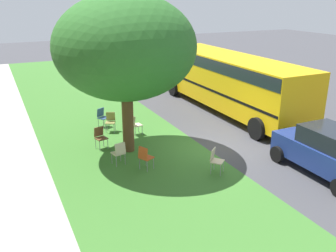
{
  "coord_description": "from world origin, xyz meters",
  "views": [
    {
      "loc": [
        -11.67,
        7.47,
        5.84
      ],
      "look_at": [
        0.28,
        1.8,
        1.13
      ],
      "focal_mm": 39.75,
      "sensor_mm": 36.0,
      "label": 1
    }
  ],
  "objects_px": {
    "chair_3": "(119,152)",
    "chair_4": "(100,136)",
    "chair_1": "(102,116)",
    "chair_6": "(216,159)",
    "street_tree": "(125,47)",
    "school_bus": "(230,78)",
    "chair_0": "(135,124)",
    "parked_car": "(328,151)",
    "chair_5": "(110,120)",
    "chair_2": "(145,156)"
  },
  "relations": [
    {
      "from": "chair_3",
      "to": "chair_4",
      "type": "xyz_separation_m",
      "value": [
        1.81,
        0.18,
        0.0
      ]
    },
    {
      "from": "chair_1",
      "to": "chair_6",
      "type": "height_order",
      "value": "same"
    },
    {
      "from": "chair_1",
      "to": "chair_4",
      "type": "xyz_separation_m",
      "value": [
        -2.48,
        0.79,
        0.0
      ]
    },
    {
      "from": "street_tree",
      "to": "school_bus",
      "type": "relative_size",
      "value": 0.57
    },
    {
      "from": "chair_0",
      "to": "school_bus",
      "type": "xyz_separation_m",
      "value": [
        1.29,
        -5.72,
        1.24
      ]
    },
    {
      "from": "parked_car",
      "to": "street_tree",
      "type": "bearing_deg",
      "value": 48.61
    },
    {
      "from": "parked_car",
      "to": "chair_5",
      "type": "bearing_deg",
      "value": 37.12
    },
    {
      "from": "chair_2",
      "to": "chair_6",
      "type": "distance_m",
      "value": 2.44
    },
    {
      "from": "chair_3",
      "to": "parked_car",
      "type": "xyz_separation_m",
      "value": [
        -3.67,
        -6.19,
        0.32
      ]
    },
    {
      "from": "parked_car",
      "to": "school_bus",
      "type": "distance_m",
      "value": 7.73
    },
    {
      "from": "street_tree",
      "to": "chair_5",
      "type": "bearing_deg",
      "value": 0.07
    },
    {
      "from": "street_tree",
      "to": "parked_car",
      "type": "height_order",
      "value": "street_tree"
    },
    {
      "from": "chair_0",
      "to": "chair_4",
      "type": "height_order",
      "value": "same"
    },
    {
      "from": "chair_2",
      "to": "school_bus",
      "type": "xyz_separation_m",
      "value": [
        4.68,
        -6.63,
        1.24
      ]
    },
    {
      "from": "chair_0",
      "to": "chair_5",
      "type": "relative_size",
      "value": 1.0
    },
    {
      "from": "chair_6",
      "to": "parked_car",
      "type": "distance_m",
      "value": 3.79
    },
    {
      "from": "street_tree",
      "to": "chair_0",
      "type": "bearing_deg",
      "value": -29.09
    },
    {
      "from": "chair_6",
      "to": "chair_5",
      "type": "bearing_deg",
      "value": 20.26
    },
    {
      "from": "chair_5",
      "to": "parked_car",
      "type": "height_order",
      "value": "parked_car"
    },
    {
      "from": "street_tree",
      "to": "chair_1",
      "type": "xyz_separation_m",
      "value": [
        3.17,
        0.16,
        -3.51
      ]
    },
    {
      "from": "chair_1",
      "to": "chair_5",
      "type": "distance_m",
      "value": 0.79
    },
    {
      "from": "street_tree",
      "to": "chair_0",
      "type": "height_order",
      "value": "street_tree"
    },
    {
      "from": "street_tree",
      "to": "chair_5",
      "type": "height_order",
      "value": "street_tree"
    },
    {
      "from": "chair_0",
      "to": "chair_5",
      "type": "xyz_separation_m",
      "value": [
        0.88,
        0.85,
        0.0
      ]
    },
    {
      "from": "street_tree",
      "to": "chair_2",
      "type": "distance_m",
      "value": 3.98
    },
    {
      "from": "chair_5",
      "to": "chair_1",
      "type": "bearing_deg",
      "value": 11.28
    },
    {
      "from": "chair_5",
      "to": "parked_car",
      "type": "distance_m",
      "value": 9.0
    },
    {
      "from": "chair_1",
      "to": "parked_car",
      "type": "bearing_deg",
      "value": -144.91
    },
    {
      "from": "chair_3",
      "to": "chair_6",
      "type": "bearing_deg",
      "value": -125.69
    },
    {
      "from": "chair_1",
      "to": "chair_2",
      "type": "distance_m",
      "value": 5.04
    },
    {
      "from": "chair_5",
      "to": "chair_6",
      "type": "bearing_deg",
      "value": -159.74
    },
    {
      "from": "chair_4",
      "to": "chair_3",
      "type": "bearing_deg",
      "value": -174.21
    },
    {
      "from": "chair_5",
      "to": "school_bus",
      "type": "relative_size",
      "value": 0.08
    },
    {
      "from": "chair_0",
      "to": "street_tree",
      "type": "bearing_deg",
      "value": 150.91
    },
    {
      "from": "chair_5",
      "to": "chair_2",
      "type": "bearing_deg",
      "value": 179.15
    },
    {
      "from": "school_bus",
      "to": "chair_3",
      "type": "bearing_deg",
      "value": 118.15
    },
    {
      "from": "street_tree",
      "to": "chair_4",
      "type": "relative_size",
      "value": 6.77
    },
    {
      "from": "chair_0",
      "to": "parked_car",
      "type": "height_order",
      "value": "parked_car"
    },
    {
      "from": "chair_5",
      "to": "parked_car",
      "type": "xyz_separation_m",
      "value": [
        -7.17,
        -5.43,
        0.32
      ]
    },
    {
      "from": "chair_0",
      "to": "chair_3",
      "type": "height_order",
      "value": "same"
    },
    {
      "from": "school_bus",
      "to": "chair_5",
      "type": "bearing_deg",
      "value": 93.59
    },
    {
      "from": "chair_2",
      "to": "chair_4",
      "type": "xyz_separation_m",
      "value": [
        2.57,
        0.88,
        0.0
      ]
    },
    {
      "from": "chair_4",
      "to": "chair_5",
      "type": "height_order",
      "value": "same"
    },
    {
      "from": "school_bus",
      "to": "chair_4",
      "type": "bearing_deg",
      "value": 105.72
    },
    {
      "from": "school_bus",
      "to": "chair_1",
      "type": "bearing_deg",
      "value": 86.92
    },
    {
      "from": "chair_2",
      "to": "parked_car",
      "type": "relative_size",
      "value": 0.24
    },
    {
      "from": "chair_1",
      "to": "chair_0",
      "type": "bearing_deg",
      "value": -148.81
    },
    {
      "from": "chair_0",
      "to": "chair_5",
      "type": "height_order",
      "value": "same"
    },
    {
      "from": "chair_2",
      "to": "chair_6",
      "type": "xyz_separation_m",
      "value": [
        -1.24,
        -2.1,
        0.0
      ]
    },
    {
      "from": "chair_1",
      "to": "school_bus",
      "type": "height_order",
      "value": "school_bus"
    }
  ]
}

